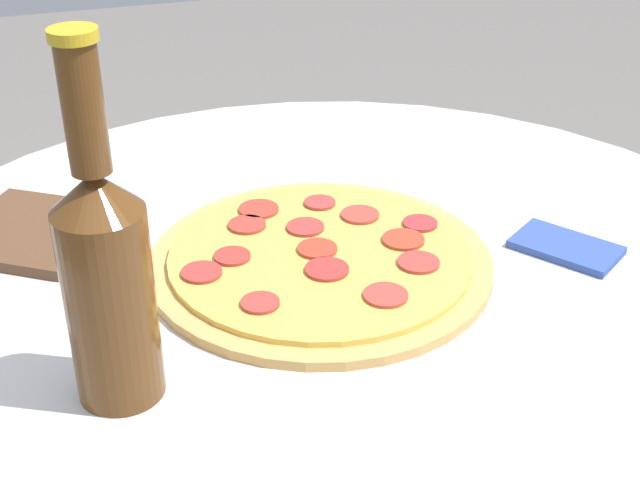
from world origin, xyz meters
TOP-DOWN VIEW (x-y plane):
  - table at (0.00, 0.00)m, footprint 0.97×0.97m
  - pizza at (-0.04, -0.01)m, footprint 0.34×0.34m
  - beer_bottle at (0.10, -0.22)m, footprint 0.07×0.07m
  - pizza_paddle at (-0.21, -0.30)m, footprint 0.24×0.29m
  - napkin at (0.01, 0.24)m, footprint 0.12×0.11m

SIDE VIEW (x-z plane):
  - table at x=0.00m, z-range 0.22..0.98m
  - napkin at x=0.01m, z-range 0.76..0.77m
  - pizza_paddle at x=-0.21m, z-range 0.76..0.78m
  - pizza at x=-0.04m, z-range 0.76..0.78m
  - beer_bottle at x=0.10m, z-range 0.73..1.02m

